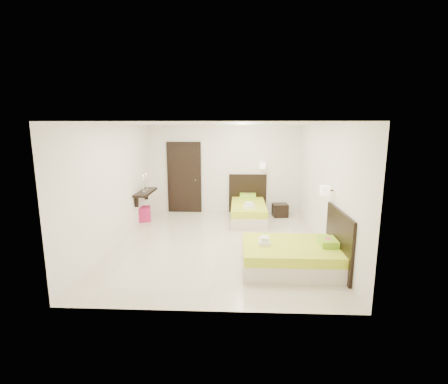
{
  "coord_description": "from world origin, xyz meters",
  "views": [
    {
      "loc": [
        0.42,
        -6.86,
        2.52
      ],
      "look_at": [
        0.1,
        0.3,
        1.1
      ],
      "focal_mm": 26.0,
      "sensor_mm": 36.0,
      "label": 1
    }
  ],
  "objects_px": {
    "bed_single": "(248,210)",
    "bed_double": "(294,255)",
    "nightstand": "(280,210)",
    "ottoman": "(143,214)"
  },
  "relations": [
    {
      "from": "bed_single",
      "to": "bed_double",
      "type": "xyz_separation_m",
      "value": [
        0.74,
        -3.16,
        -0.02
      ]
    },
    {
      "from": "ottoman",
      "to": "nightstand",
      "type": "bearing_deg",
      "value": 9.13
    },
    {
      "from": "bed_single",
      "to": "nightstand",
      "type": "bearing_deg",
      "value": 22.65
    },
    {
      "from": "bed_double",
      "to": "nightstand",
      "type": "bearing_deg",
      "value": 87.0
    },
    {
      "from": "bed_double",
      "to": "nightstand",
      "type": "height_order",
      "value": "bed_double"
    },
    {
      "from": "bed_double",
      "to": "ottoman",
      "type": "bearing_deg",
      "value": 141.1
    },
    {
      "from": "bed_double",
      "to": "ottoman",
      "type": "relative_size",
      "value": 4.49
    },
    {
      "from": "bed_double",
      "to": "nightstand",
      "type": "xyz_separation_m",
      "value": [
        0.19,
        3.55,
        -0.07
      ]
    },
    {
      "from": "bed_single",
      "to": "ottoman",
      "type": "xyz_separation_m",
      "value": [
        -2.89,
        -0.23,
        -0.09
      ]
    },
    {
      "from": "bed_double",
      "to": "nightstand",
      "type": "distance_m",
      "value": 3.55
    }
  ]
}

